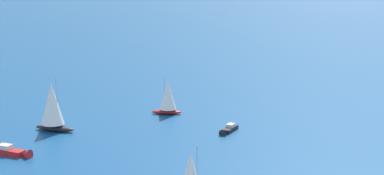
{
  "coord_description": "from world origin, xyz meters",
  "views": [
    {
      "loc": [
        -56.61,
        118.3,
        46.74
      ],
      "look_at": [
        0.28,
        0.52,
        18.32
      ],
      "focal_mm": 68.63,
      "sensor_mm": 36.0,
      "label": 1
    }
  ],
  "objects_px": {
    "motorboat_offshore": "(13,152)",
    "sailboat_outer_ring_c": "(52,107)",
    "sailboat_inshore": "(168,97)",
    "motorboat_mid_cluster": "(228,130)"
  },
  "relations": [
    {
      "from": "motorboat_mid_cluster",
      "to": "sailboat_outer_ring_c",
      "type": "height_order",
      "value": "sailboat_outer_ring_c"
    },
    {
      "from": "motorboat_offshore",
      "to": "motorboat_mid_cluster",
      "type": "bearing_deg",
      "value": -132.81
    },
    {
      "from": "motorboat_offshore",
      "to": "sailboat_inshore",
      "type": "bearing_deg",
      "value": -105.98
    },
    {
      "from": "motorboat_mid_cluster",
      "to": "sailboat_outer_ring_c",
      "type": "distance_m",
      "value": 41.64
    },
    {
      "from": "sailboat_inshore",
      "to": "sailboat_outer_ring_c",
      "type": "bearing_deg",
      "value": 56.83
    },
    {
      "from": "motorboat_offshore",
      "to": "sailboat_outer_ring_c",
      "type": "xyz_separation_m",
      "value": [
        3.95,
        -19.54,
        5.11
      ]
    },
    {
      "from": "motorboat_offshore",
      "to": "motorboat_mid_cluster",
      "type": "relative_size",
      "value": 1.29
    },
    {
      "from": "motorboat_offshore",
      "to": "sailboat_outer_ring_c",
      "type": "distance_m",
      "value": 20.57
    },
    {
      "from": "motorboat_offshore",
      "to": "motorboat_mid_cluster",
      "type": "xyz_separation_m",
      "value": [
        -33.75,
        -36.42,
        -0.17
      ]
    },
    {
      "from": "sailboat_outer_ring_c",
      "to": "sailboat_inshore",
      "type": "bearing_deg",
      "value": -123.17
    }
  ]
}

